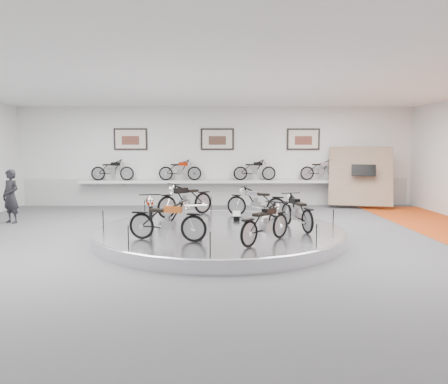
{
  "coord_description": "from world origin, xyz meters",
  "views": [
    {
      "loc": [
        -0.13,
        -10.82,
        2.42
      ],
      "look_at": [
        0.13,
        0.6,
        1.22
      ],
      "focal_mm": 35.0,
      "sensor_mm": 36.0,
      "label": 1
    }
  ],
  "objects_px": {
    "bike_e": "(265,223)",
    "shelf": "(217,182)",
    "visitor": "(11,196)",
    "bike_c": "(150,210)",
    "bike_f": "(297,212)",
    "bike_d": "(167,220)",
    "display_platform": "(219,234)",
    "bike_b": "(185,199)",
    "bike_a": "(256,202)"
  },
  "relations": [
    {
      "from": "bike_c",
      "to": "bike_f",
      "type": "distance_m",
      "value": 3.79
    },
    {
      "from": "bike_a",
      "to": "bike_d",
      "type": "height_order",
      "value": "bike_d"
    },
    {
      "from": "bike_c",
      "to": "bike_f",
      "type": "relative_size",
      "value": 1.02
    },
    {
      "from": "visitor",
      "to": "shelf",
      "type": "bearing_deg",
      "value": 55.37
    },
    {
      "from": "visitor",
      "to": "bike_e",
      "type": "bearing_deg",
      "value": -4.5
    },
    {
      "from": "bike_e",
      "to": "bike_f",
      "type": "xyz_separation_m",
      "value": [
        0.99,
        1.57,
        0.01
      ]
    },
    {
      "from": "display_platform",
      "to": "bike_f",
      "type": "height_order",
      "value": "bike_f"
    },
    {
      "from": "shelf",
      "to": "bike_b",
      "type": "height_order",
      "value": "bike_b"
    },
    {
      "from": "visitor",
      "to": "bike_b",
      "type": "bearing_deg",
      "value": 19.22
    },
    {
      "from": "shelf",
      "to": "bike_d",
      "type": "xyz_separation_m",
      "value": [
        -1.19,
        -7.85,
        -0.24
      ]
    },
    {
      "from": "shelf",
      "to": "bike_c",
      "type": "height_order",
      "value": "bike_c"
    },
    {
      "from": "display_platform",
      "to": "bike_b",
      "type": "height_order",
      "value": "bike_b"
    },
    {
      "from": "bike_c",
      "to": "visitor",
      "type": "distance_m",
      "value": 5.37
    },
    {
      "from": "display_platform",
      "to": "shelf",
      "type": "bearing_deg",
      "value": 90.0
    },
    {
      "from": "bike_f",
      "to": "bike_b",
      "type": "bearing_deg",
      "value": 39.54
    },
    {
      "from": "bike_d",
      "to": "bike_e",
      "type": "bearing_deg",
      "value": 9.22
    },
    {
      "from": "shelf",
      "to": "bike_e",
      "type": "height_order",
      "value": "bike_e"
    },
    {
      "from": "bike_a",
      "to": "visitor",
      "type": "bearing_deg",
      "value": 16.0
    },
    {
      "from": "bike_d",
      "to": "visitor",
      "type": "relative_size",
      "value": 0.93
    },
    {
      "from": "bike_c",
      "to": "bike_e",
      "type": "relative_size",
      "value": 1.05
    },
    {
      "from": "bike_d",
      "to": "shelf",
      "type": "bearing_deg",
      "value": 97.23
    },
    {
      "from": "display_platform",
      "to": "bike_d",
      "type": "relative_size",
      "value": 4.07
    },
    {
      "from": "bike_b",
      "to": "bike_f",
      "type": "relative_size",
      "value": 1.12
    },
    {
      "from": "bike_e",
      "to": "bike_c",
      "type": "bearing_deg",
      "value": 98.1
    },
    {
      "from": "display_platform",
      "to": "bike_c",
      "type": "height_order",
      "value": "bike_c"
    },
    {
      "from": "bike_a",
      "to": "visitor",
      "type": "xyz_separation_m",
      "value": [
        -7.67,
        0.79,
        0.09
      ]
    },
    {
      "from": "bike_a",
      "to": "bike_e",
      "type": "distance_m",
      "value": 3.56
    },
    {
      "from": "bike_c",
      "to": "visitor",
      "type": "height_order",
      "value": "visitor"
    },
    {
      "from": "bike_b",
      "to": "bike_a",
      "type": "bearing_deg",
      "value": 133.62
    },
    {
      "from": "bike_e",
      "to": "visitor",
      "type": "distance_m",
      "value": 8.69
    },
    {
      "from": "bike_c",
      "to": "bike_a",
      "type": "bearing_deg",
      "value": 110.5
    },
    {
      "from": "display_platform",
      "to": "visitor",
      "type": "distance_m",
      "value": 7.09
    },
    {
      "from": "display_platform",
      "to": "bike_f",
      "type": "relative_size",
      "value": 4.14
    },
    {
      "from": "shelf",
      "to": "bike_c",
      "type": "relative_size",
      "value": 6.95
    },
    {
      "from": "bike_c",
      "to": "bike_f",
      "type": "xyz_separation_m",
      "value": [
        3.78,
        -0.25,
        -0.01
      ]
    },
    {
      "from": "bike_d",
      "to": "bike_f",
      "type": "height_order",
      "value": "bike_d"
    },
    {
      "from": "bike_b",
      "to": "bike_d",
      "type": "relative_size",
      "value": 1.1
    },
    {
      "from": "bike_a",
      "to": "bike_b",
      "type": "xyz_separation_m",
      "value": [
        -2.14,
        0.18,
        0.05
      ]
    },
    {
      "from": "bike_a",
      "to": "bike_b",
      "type": "height_order",
      "value": "bike_b"
    },
    {
      "from": "bike_d",
      "to": "visitor",
      "type": "height_order",
      "value": "visitor"
    },
    {
      "from": "bike_e",
      "to": "bike_f",
      "type": "bearing_deg",
      "value": 9.06
    },
    {
      "from": "bike_b",
      "to": "bike_d",
      "type": "distance_m",
      "value": 3.49
    },
    {
      "from": "bike_c",
      "to": "bike_b",
      "type": "bearing_deg",
      "value": 147.31
    },
    {
      "from": "bike_f",
      "to": "display_platform",
      "type": "bearing_deg",
      "value": 71.83
    },
    {
      "from": "bike_e",
      "to": "shelf",
      "type": "bearing_deg",
      "value": 48.19
    },
    {
      "from": "bike_d",
      "to": "bike_e",
      "type": "distance_m",
      "value": 2.19
    },
    {
      "from": "bike_b",
      "to": "bike_d",
      "type": "height_order",
      "value": "bike_b"
    },
    {
      "from": "shelf",
      "to": "bike_f",
      "type": "height_order",
      "value": "bike_f"
    },
    {
      "from": "bike_e",
      "to": "bike_d",
      "type": "bearing_deg",
      "value": 124.59
    },
    {
      "from": "bike_c",
      "to": "shelf",
      "type": "bearing_deg",
      "value": 153.84
    }
  ]
}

